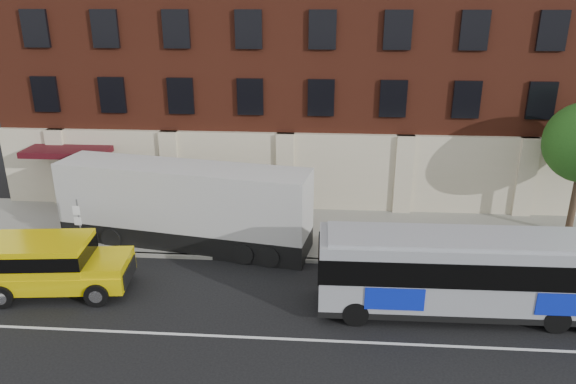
# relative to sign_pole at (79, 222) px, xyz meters

# --- Properties ---
(ground) EXTENTS (120.00, 120.00, 0.00)m
(ground) POSITION_rel_sign_pole_xyz_m (8.50, -6.15, -1.45)
(ground) COLOR black
(ground) RESTS_ON ground
(sidewalk) EXTENTS (60.00, 6.00, 0.15)m
(sidewalk) POSITION_rel_sign_pole_xyz_m (8.50, 2.85, -1.38)
(sidewalk) COLOR gray
(sidewalk) RESTS_ON ground
(kerb) EXTENTS (60.00, 0.25, 0.15)m
(kerb) POSITION_rel_sign_pole_xyz_m (8.50, -0.15, -1.38)
(kerb) COLOR gray
(kerb) RESTS_ON ground
(lane_line) EXTENTS (60.00, 0.12, 0.01)m
(lane_line) POSITION_rel_sign_pole_xyz_m (8.50, -5.65, -1.45)
(lane_line) COLOR silver
(lane_line) RESTS_ON ground
(building) EXTENTS (30.00, 12.10, 15.00)m
(building) POSITION_rel_sign_pole_xyz_m (8.49, 10.77, 6.13)
(building) COLOR #5C2415
(building) RESTS_ON sidewalk
(sign_pole) EXTENTS (0.30, 0.20, 2.50)m
(sign_pole) POSITION_rel_sign_pole_xyz_m (0.00, 0.00, 0.00)
(sign_pole) COLOR slate
(sign_pole) RESTS_ON ground
(city_bus) EXTENTS (10.93, 2.45, 2.99)m
(city_bus) POSITION_rel_sign_pole_xyz_m (15.85, -3.57, 0.20)
(city_bus) COLOR #979AA0
(city_bus) RESTS_ON ground
(yellow_suv) EXTENTS (5.71, 2.90, 2.14)m
(yellow_suv) POSITION_rel_sign_pole_xyz_m (0.32, -3.24, -0.22)
(yellow_suv) COLOR #DBBF06
(yellow_suv) RESTS_ON ground
(shipping_container) EXTENTS (11.47, 4.20, 3.75)m
(shipping_container) POSITION_rel_sign_pole_xyz_m (4.34, 1.13, 0.40)
(shipping_container) COLOR black
(shipping_container) RESTS_ON ground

